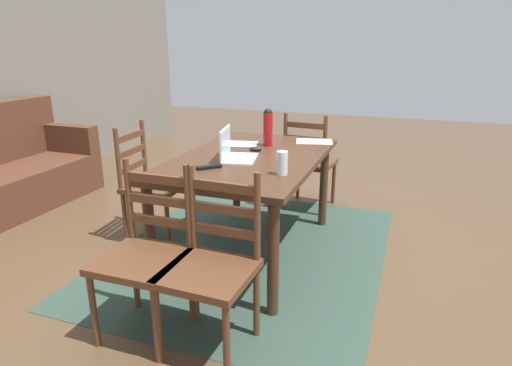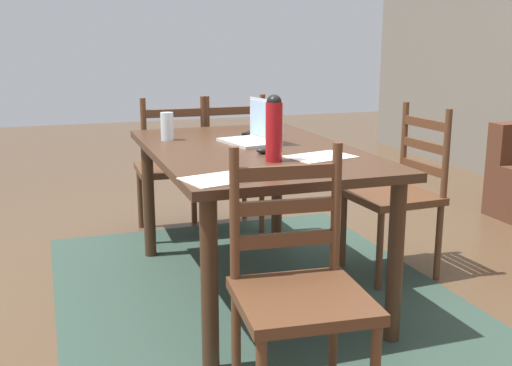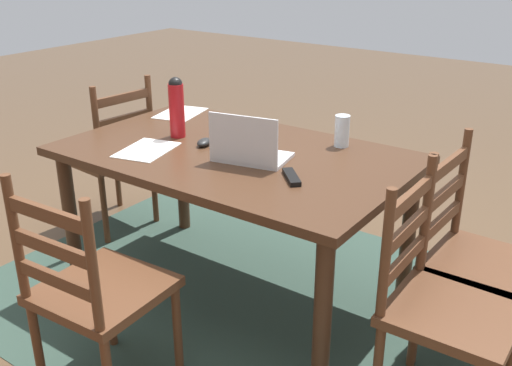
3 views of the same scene
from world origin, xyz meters
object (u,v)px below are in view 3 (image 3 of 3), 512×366
Objects in this scene: computer_mouse at (204,142)px; drinking_glass at (342,131)px; dining_table at (234,170)px; chair_far_head at (95,292)px; chair_left_far at (443,306)px; chair_left_near at (476,260)px; chair_right_near at (112,156)px; tv_remote at (292,177)px; water_bottle at (177,106)px; laptop at (249,149)px.

drinking_glass is at bearing -159.91° from computer_mouse.
dining_table is 0.89m from chair_far_head.
chair_left_near is at bearing -90.00° from chair_left_far.
chair_right_near is 1.56m from tv_remote.
drinking_glass is (-0.73, -0.34, -0.08)m from water_bottle.
chair_left_near reaches higher than dining_table.
chair_left_near is 0.83m from drinking_glass.
drinking_glass is at bearing -12.14° from chair_left_near.
water_bottle is 1.98× the size of drinking_glass.
dining_table is at bearing -89.84° from chair_far_head.
chair_far_head is at bearing 44.37° from chair_left_near.
chair_right_near is 2.65× the size of laptop.
chair_left_near is 9.50× the size of computer_mouse.
tv_remote is (-0.57, 0.12, -0.01)m from computer_mouse.
computer_mouse is (1.26, 0.22, 0.33)m from chair_left_near.
laptop reaches higher than chair_left_near.
water_bottle is (1.45, -0.21, 0.47)m from chair_left_far.
laptop is at bearing 169.98° from water_bottle.
dining_table is at bearing -28.01° from laptop.
computer_mouse is (-0.20, 0.03, -0.14)m from water_bottle.
laptop is 1.20× the size of water_bottle.
chair_left_far is 1.03m from laptop.
chair_far_head is 6.30× the size of drinking_glass.
dining_table is 1.69× the size of chair_far_head.
chair_far_head is at bearing 73.20° from drinking_glass.
chair_left_far is 1.31m from computer_mouse.
drinking_glass is (-0.37, -1.22, 0.39)m from chair_far_head.
chair_left_far is at bearing -148.49° from chair_far_head.
chair_right_near is at bearing 0.13° from chair_left_near.
laptop is at bearing 151.99° from dining_table.
water_bottle is at bearing -56.03° from tv_remote.
dining_table is 5.37× the size of water_bottle.
tv_remote is (0.69, -0.06, 0.32)m from chair_left_far.
drinking_glass is 0.89× the size of tv_remote.
chair_right_near is 1.00× the size of chair_far_head.
chair_left_far is 0.40m from chair_left_near.
computer_mouse is at bearing 170.75° from water_bottle.
dining_table is 4.48× the size of laptop.
chair_left_far is 6.30× the size of drinking_glass.
chair_right_near is 1.52m from drinking_glass.
chair_left_near is at bearing 167.86° from drinking_glass.
chair_left_far is at bearing 90.00° from chair_left_near.
chair_left_far is 9.50× the size of computer_mouse.
laptop reaches higher than chair_left_far.
computer_mouse is 0.59× the size of tv_remote.
chair_left_far is 5.59× the size of tv_remote.
computer_mouse is at bearing -10.52° from laptop.
chair_far_head reaches higher than computer_mouse.
chair_left_near and chair_far_head have the same top height.
chair_left_far reaches higher than drinking_glass.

